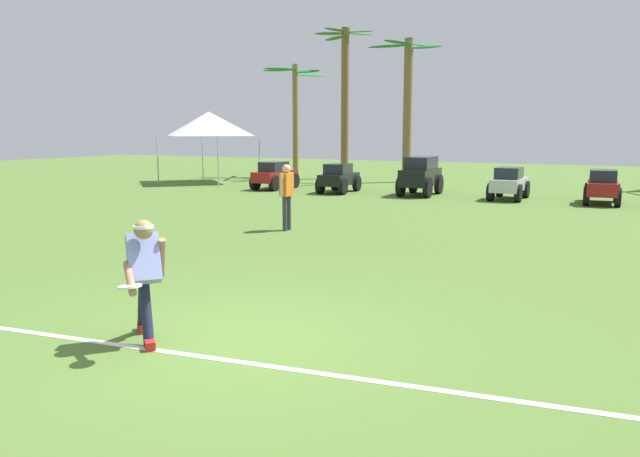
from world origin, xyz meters
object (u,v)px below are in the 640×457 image
Objects in this scene: parked_car_slot_b at (339,178)px; parked_car_slot_c at (421,175)px; teammate_near_sideline at (287,191)px; parked_car_slot_e at (603,186)px; event_tent at (209,124)px; palm_tree_far_left at (295,106)px; parked_car_slot_d at (509,183)px; palm_tree_right_of_centre at (407,101)px; frisbee_thrower at (144,273)px; frisbee_in_flight at (130,286)px; palm_tree_left_of_centre at (345,92)px; parked_car_slot_a at (275,175)px.

parked_car_slot_c is at bearing 7.60° from parked_car_slot_b.
teammate_near_sideline is 11.24m from parked_car_slot_e.
palm_tree_far_left is at bearing 70.50° from event_tent.
teammate_near_sideline is 0.71× the size of parked_car_slot_d.
palm_tree_far_left reaches higher than parked_car_slot_e.
event_tent is at bearing -151.95° from palm_tree_right_of_centre.
frisbee_thrower is at bearing -72.46° from parked_car_slot_b.
parked_car_slot_e is 0.40× the size of palm_tree_far_left.
parked_car_slot_c reaches higher than parked_car_slot_e.
palm_tree_right_of_centre is (-4.70, 22.63, 2.88)m from frisbee_in_flight.
parked_car_slot_d is 8.31m from palm_tree_right_of_centre.
palm_tree_left_of_centre is (-2.71, 6.54, 3.61)m from parked_car_slot_b.
parked_car_slot_e is 16.47m from event_tent.
parked_car_slot_a is 0.99× the size of parked_car_slot_e.
frisbee_thrower is at bearing -71.88° from teammate_near_sideline.
parked_car_slot_b is at bearing 107.80° from frisbee_in_flight.
parked_car_slot_b reaches higher than frisbee_in_flight.
parked_car_slot_b is at bearing 107.04° from teammate_near_sideline.
parked_car_slot_d is 2.92m from parked_car_slot_e.
teammate_near_sideline is 0.69× the size of parked_car_slot_b.
event_tent reaches higher than parked_car_slot_c.
parked_car_slot_c is 1.06× the size of parked_car_slot_e.
palm_tree_right_of_centre reaches higher than parked_car_slot_b.
parked_car_slot_e is 0.66× the size of event_tent.
parked_car_slot_e is (12.02, 0.31, 0.00)m from parked_car_slot_a.
palm_tree_left_of_centre reaches higher than parked_car_slot_b.
palm_tree_right_of_centre is at bearing 135.59° from parked_car_slot_d.
palm_tree_far_left is at bearing 111.70° from parked_car_slot_a.
event_tent is at bearing 173.33° from parked_car_slot_c.
palm_tree_right_of_centre is (6.14, -0.70, 0.13)m from palm_tree_far_left.
parked_car_slot_c is (3.08, 0.41, 0.18)m from parked_car_slot_b.
parked_car_slot_c is at bearing 2.84° from parked_car_slot_a.
frisbee_in_flight is 18.87m from parked_car_slot_a.
palm_tree_far_left is at bearing 114.91° from frisbee_in_flight.
frisbee_in_flight is at bearing -82.33° from parked_car_slot_c.
parked_car_slot_c is (5.97, 0.30, 0.18)m from parked_car_slot_a.
frisbee_thrower is at bearing -65.12° from palm_tree_far_left.
parked_car_slot_d is 13.58m from event_tent.
frisbee_in_flight is at bearing -72.20° from parked_car_slot_b.
parked_car_slot_c is at bearing -179.87° from parked_car_slot_e.
parked_car_slot_a is 5.98m from parked_car_slot_c.
parked_car_slot_c is (0.39, 9.20, -0.20)m from teammate_near_sideline.
palm_tree_right_of_centre is 1.87× the size of event_tent.
parked_car_slot_d is (0.81, 17.24, -0.21)m from frisbee_in_flight.
frisbee_thrower is 25.35m from palm_tree_far_left.
parked_car_slot_c is at bearing -46.63° from palm_tree_left_of_centre.
parked_car_slot_b is 9.14m from parked_car_slot_e.
parked_car_slot_b and parked_car_slot_e have the same top height.
palm_tree_left_of_centre is at bearing 112.51° from parked_car_slot_b.
palm_tree_right_of_centre reaches higher than parked_car_slot_c.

